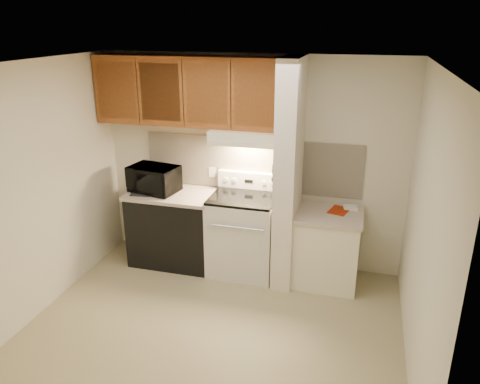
% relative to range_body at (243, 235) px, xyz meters
% --- Properties ---
extents(floor, '(3.60, 3.60, 0.00)m').
position_rel_range_body_xyz_m(floor, '(0.00, -1.16, -0.46)').
color(floor, tan).
rests_on(floor, ground).
extents(ceiling, '(3.60, 3.60, 0.00)m').
position_rel_range_body_xyz_m(ceiling, '(0.00, -1.16, 2.04)').
color(ceiling, white).
rests_on(ceiling, wall_back).
extents(wall_back, '(3.60, 2.50, 0.02)m').
position_rel_range_body_xyz_m(wall_back, '(0.00, 0.34, 0.79)').
color(wall_back, beige).
rests_on(wall_back, floor).
extents(wall_left, '(0.02, 3.00, 2.50)m').
position_rel_range_body_xyz_m(wall_left, '(-1.80, -1.16, 0.79)').
color(wall_left, beige).
rests_on(wall_left, floor).
extents(wall_right, '(0.02, 3.00, 2.50)m').
position_rel_range_body_xyz_m(wall_right, '(1.80, -1.16, 0.79)').
color(wall_right, beige).
rests_on(wall_right, floor).
extents(backsplash, '(2.60, 0.02, 0.63)m').
position_rel_range_body_xyz_m(backsplash, '(0.00, 0.33, 0.78)').
color(backsplash, '#F6E7C8').
rests_on(backsplash, wall_back).
extents(range_body, '(0.76, 0.65, 0.92)m').
position_rel_range_body_xyz_m(range_body, '(0.00, 0.00, 0.00)').
color(range_body, silver).
rests_on(range_body, floor).
extents(oven_window, '(0.50, 0.01, 0.30)m').
position_rel_range_body_xyz_m(oven_window, '(0.00, -0.32, 0.04)').
color(oven_window, black).
rests_on(oven_window, range_body).
extents(oven_handle, '(0.65, 0.02, 0.02)m').
position_rel_range_body_xyz_m(oven_handle, '(0.00, -0.35, 0.26)').
color(oven_handle, silver).
rests_on(oven_handle, range_body).
extents(cooktop, '(0.74, 0.64, 0.03)m').
position_rel_range_body_xyz_m(cooktop, '(0.00, 0.00, 0.48)').
color(cooktop, black).
rests_on(cooktop, range_body).
extents(range_backguard, '(0.76, 0.08, 0.20)m').
position_rel_range_body_xyz_m(range_backguard, '(0.00, 0.28, 0.59)').
color(range_backguard, silver).
rests_on(range_backguard, range_body).
extents(range_display, '(0.10, 0.01, 0.04)m').
position_rel_range_body_xyz_m(range_display, '(0.00, 0.24, 0.59)').
color(range_display, black).
rests_on(range_display, range_backguard).
extents(range_knob_left_outer, '(0.05, 0.02, 0.05)m').
position_rel_range_body_xyz_m(range_knob_left_outer, '(-0.28, 0.24, 0.59)').
color(range_knob_left_outer, silver).
rests_on(range_knob_left_outer, range_backguard).
extents(range_knob_left_inner, '(0.05, 0.02, 0.05)m').
position_rel_range_body_xyz_m(range_knob_left_inner, '(-0.18, 0.24, 0.59)').
color(range_knob_left_inner, silver).
rests_on(range_knob_left_inner, range_backguard).
extents(range_knob_right_inner, '(0.05, 0.02, 0.05)m').
position_rel_range_body_xyz_m(range_knob_right_inner, '(0.18, 0.24, 0.59)').
color(range_knob_right_inner, silver).
rests_on(range_knob_right_inner, range_backguard).
extents(range_knob_right_outer, '(0.05, 0.02, 0.05)m').
position_rel_range_body_xyz_m(range_knob_right_outer, '(0.28, 0.24, 0.59)').
color(range_knob_right_outer, silver).
rests_on(range_knob_right_outer, range_backguard).
extents(dishwasher_front, '(1.00, 0.63, 0.87)m').
position_rel_range_body_xyz_m(dishwasher_front, '(-0.88, 0.01, -0.03)').
color(dishwasher_front, black).
rests_on(dishwasher_front, floor).
extents(left_countertop, '(1.04, 0.67, 0.04)m').
position_rel_range_body_xyz_m(left_countertop, '(-0.88, 0.01, 0.43)').
color(left_countertop, '#C5AF9D').
rests_on(left_countertop, dishwasher_front).
extents(spoon_rest, '(0.24, 0.11, 0.02)m').
position_rel_range_body_xyz_m(spoon_rest, '(-1.20, -0.19, 0.46)').
color(spoon_rest, black).
rests_on(spoon_rest, left_countertop).
extents(teal_jar, '(0.12, 0.12, 0.11)m').
position_rel_range_body_xyz_m(teal_jar, '(-1.23, -0.09, 0.50)').
color(teal_jar, '#266E63').
rests_on(teal_jar, left_countertop).
extents(outlet, '(0.08, 0.01, 0.12)m').
position_rel_range_body_xyz_m(outlet, '(-0.48, 0.32, 0.64)').
color(outlet, '#F3EDCC').
rests_on(outlet, backsplash).
extents(microwave, '(0.62, 0.47, 0.31)m').
position_rel_range_body_xyz_m(microwave, '(-1.10, -0.01, 0.61)').
color(microwave, black).
rests_on(microwave, left_countertop).
extents(partition_pillar, '(0.22, 0.70, 2.50)m').
position_rel_range_body_xyz_m(partition_pillar, '(0.51, -0.01, 0.79)').
color(partition_pillar, white).
rests_on(partition_pillar, floor).
extents(pillar_trim, '(0.01, 0.70, 0.04)m').
position_rel_range_body_xyz_m(pillar_trim, '(0.39, -0.01, 0.84)').
color(pillar_trim, brown).
rests_on(pillar_trim, partition_pillar).
extents(knife_strip, '(0.02, 0.42, 0.04)m').
position_rel_range_body_xyz_m(knife_strip, '(0.39, -0.06, 0.86)').
color(knife_strip, black).
rests_on(knife_strip, partition_pillar).
extents(knife_blade_a, '(0.01, 0.03, 0.16)m').
position_rel_range_body_xyz_m(knife_blade_a, '(0.38, -0.20, 0.76)').
color(knife_blade_a, silver).
rests_on(knife_blade_a, knife_strip).
extents(knife_handle_a, '(0.02, 0.02, 0.10)m').
position_rel_range_body_xyz_m(knife_handle_a, '(0.38, -0.22, 0.91)').
color(knife_handle_a, black).
rests_on(knife_handle_a, knife_strip).
extents(knife_blade_b, '(0.01, 0.04, 0.18)m').
position_rel_range_body_xyz_m(knife_blade_b, '(0.38, -0.14, 0.75)').
color(knife_blade_b, silver).
rests_on(knife_blade_b, knife_strip).
extents(knife_handle_b, '(0.02, 0.02, 0.10)m').
position_rel_range_body_xyz_m(knife_handle_b, '(0.38, -0.13, 0.91)').
color(knife_handle_b, black).
rests_on(knife_handle_b, knife_strip).
extents(knife_blade_c, '(0.01, 0.04, 0.20)m').
position_rel_range_body_xyz_m(knife_blade_c, '(0.38, -0.06, 0.74)').
color(knife_blade_c, silver).
rests_on(knife_blade_c, knife_strip).
extents(knife_handle_c, '(0.02, 0.02, 0.10)m').
position_rel_range_body_xyz_m(knife_handle_c, '(0.38, -0.07, 0.91)').
color(knife_handle_c, black).
rests_on(knife_handle_c, knife_strip).
extents(knife_blade_d, '(0.01, 0.04, 0.16)m').
position_rel_range_body_xyz_m(knife_blade_d, '(0.38, 0.03, 0.76)').
color(knife_blade_d, silver).
rests_on(knife_blade_d, knife_strip).
extents(knife_handle_d, '(0.02, 0.02, 0.10)m').
position_rel_range_body_xyz_m(knife_handle_d, '(0.38, 0.01, 0.91)').
color(knife_handle_d, black).
rests_on(knife_handle_d, knife_strip).
extents(knife_blade_e, '(0.01, 0.04, 0.18)m').
position_rel_range_body_xyz_m(knife_blade_e, '(0.38, 0.10, 0.75)').
color(knife_blade_e, silver).
rests_on(knife_blade_e, knife_strip).
extents(knife_handle_e, '(0.02, 0.02, 0.10)m').
position_rel_range_body_xyz_m(knife_handle_e, '(0.38, 0.10, 0.91)').
color(knife_handle_e, black).
rests_on(knife_handle_e, knife_strip).
extents(oven_mitt, '(0.03, 0.11, 0.27)m').
position_rel_range_body_xyz_m(oven_mitt, '(0.38, 0.17, 0.74)').
color(oven_mitt, gray).
rests_on(oven_mitt, partition_pillar).
extents(right_cab_base, '(0.70, 0.60, 0.81)m').
position_rel_range_body_xyz_m(right_cab_base, '(0.97, -0.01, -0.06)').
color(right_cab_base, '#F3EDCC').
rests_on(right_cab_base, floor).
extents(right_countertop, '(0.74, 0.64, 0.04)m').
position_rel_range_body_xyz_m(right_countertop, '(0.97, -0.01, 0.37)').
color(right_countertop, '#C5AF9D').
rests_on(right_countertop, right_cab_base).
extents(red_folder, '(0.26, 0.31, 0.01)m').
position_rel_range_body_xyz_m(red_folder, '(1.07, 0.09, 0.39)').
color(red_folder, '#A42609').
rests_on(red_folder, right_countertop).
extents(white_box, '(0.17, 0.13, 0.04)m').
position_rel_range_body_xyz_m(white_box, '(1.19, 0.17, 0.41)').
color(white_box, white).
rests_on(white_box, right_countertop).
extents(range_hood, '(0.78, 0.44, 0.15)m').
position_rel_range_body_xyz_m(range_hood, '(0.00, 0.12, 1.17)').
color(range_hood, '#F3EDCC').
rests_on(range_hood, upper_cabinets).
extents(hood_lip, '(0.78, 0.04, 0.06)m').
position_rel_range_body_xyz_m(hood_lip, '(0.00, -0.08, 1.12)').
color(hood_lip, '#F3EDCC').
rests_on(hood_lip, range_hood).
extents(upper_cabinets, '(2.18, 0.33, 0.77)m').
position_rel_range_body_xyz_m(upper_cabinets, '(-0.69, 0.17, 1.62)').
color(upper_cabinets, brown).
rests_on(upper_cabinets, wall_back).
extents(cab_door_a, '(0.46, 0.01, 0.63)m').
position_rel_range_body_xyz_m(cab_door_a, '(-1.51, 0.01, 1.62)').
color(cab_door_a, brown).
rests_on(cab_door_a, upper_cabinets).
extents(cab_gap_a, '(0.01, 0.01, 0.73)m').
position_rel_range_body_xyz_m(cab_gap_a, '(-1.23, 0.01, 1.62)').
color(cab_gap_a, black).
rests_on(cab_gap_a, upper_cabinets).
extents(cab_door_b, '(0.46, 0.01, 0.63)m').
position_rel_range_body_xyz_m(cab_door_b, '(-0.96, 0.01, 1.62)').
color(cab_door_b, brown).
rests_on(cab_door_b, upper_cabinets).
extents(cab_gap_b, '(0.01, 0.01, 0.73)m').
position_rel_range_body_xyz_m(cab_gap_b, '(-0.69, 0.01, 1.62)').
color(cab_gap_b, black).
rests_on(cab_gap_b, upper_cabinets).
extents(cab_door_c, '(0.46, 0.01, 0.63)m').
position_rel_range_body_xyz_m(cab_door_c, '(-0.42, 0.01, 1.62)').
color(cab_door_c, brown).
rests_on(cab_door_c, upper_cabinets).
extents(cab_gap_c, '(0.01, 0.01, 0.73)m').
position_rel_range_body_xyz_m(cab_gap_c, '(-0.14, 0.01, 1.62)').
color(cab_gap_c, black).
rests_on(cab_gap_c, upper_cabinets).
extents(cab_door_d, '(0.46, 0.01, 0.63)m').
position_rel_range_body_xyz_m(cab_door_d, '(0.13, 0.01, 1.62)').
color(cab_door_d, brown).
rests_on(cab_door_d, upper_cabinets).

